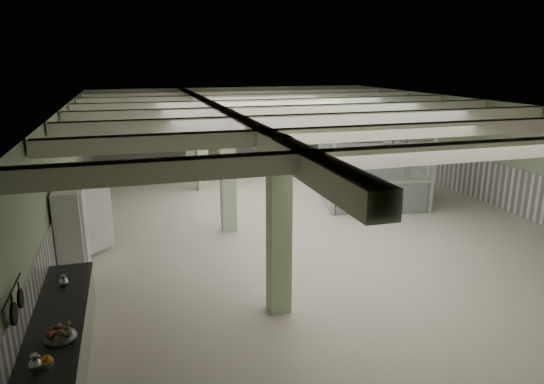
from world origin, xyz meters
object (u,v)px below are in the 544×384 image
object	(u,v)px
walkin_cooler	(75,226)
guard_booth	(373,150)
prep_counter	(59,349)
filing_cabinet	(414,178)

from	to	relation	value
walkin_cooler	guard_booth	world-z (taller)	guard_booth
prep_counter	walkin_cooler	xyz separation A→B (m)	(-0.08, 4.54, 0.58)
walkin_cooler	filing_cabinet	world-z (taller)	walkin_cooler
prep_counter	filing_cabinet	world-z (taller)	filing_cabinet
prep_counter	filing_cabinet	xyz separation A→B (m)	(11.41, 7.65, 0.28)
guard_booth	filing_cabinet	bearing A→B (deg)	18.84
filing_cabinet	walkin_cooler	bearing A→B (deg)	-171.13
walkin_cooler	filing_cabinet	bearing A→B (deg)	15.17
prep_counter	guard_booth	world-z (taller)	guard_booth
walkin_cooler	guard_booth	distance (m)	10.07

